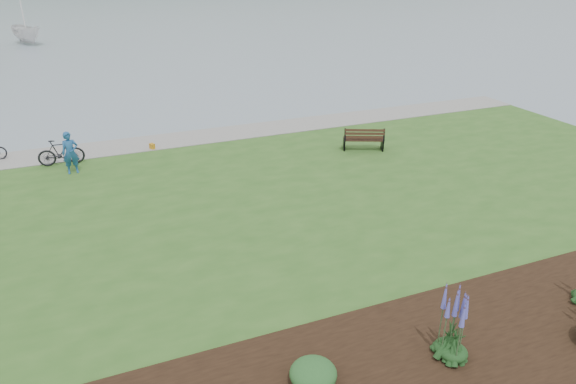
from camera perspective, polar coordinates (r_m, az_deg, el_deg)
name	(u,v)px	position (r m, az deg, el deg)	size (l,w,h in m)	color
ground	(274,198)	(19.24, -1.55, -0.62)	(600.00, 600.00, 0.00)	slate
lawn	(295,215)	(17.49, 0.79, -2.61)	(34.00, 20.00, 0.40)	#2C561E
shoreline_path	(223,134)	(25.22, -7.20, 6.42)	(34.00, 2.20, 0.03)	gray
garden_bed	(546,327)	(13.63, 26.78, -13.22)	(24.00, 4.40, 0.04)	black
park_bench	(364,139)	(22.95, 8.42, 5.89)	(1.88, 1.36, 1.08)	black
person	(70,149)	(21.81, -23.09, 4.40)	(0.72, 0.50, 1.98)	#1D5088
bicycle_b	(61,152)	(23.02, -23.93, 4.05)	(1.80, 0.52, 1.08)	black
sailboat	(29,44)	(62.02, -26.85, 14.45)	(8.80, 8.96, 23.21)	silver
pannier	(152,147)	(23.73, -14.85, 4.91)	(0.16, 0.25, 0.27)	#B97A15
echium_4	(457,330)	(11.53, 18.25, -14.39)	(0.62, 0.62, 1.96)	#123314
echium_5	(452,323)	(11.56, 17.79, -13.73)	(0.62, 0.62, 1.89)	#123314
shrub_0	(313,374)	(10.79, 2.82, -19.52)	(0.95, 0.95, 0.48)	#1E4C21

